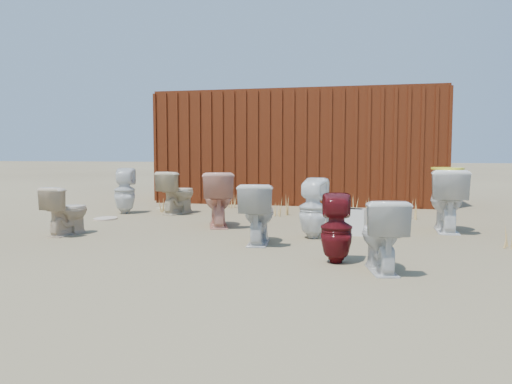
% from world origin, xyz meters
% --- Properties ---
extents(ground, '(100.00, 100.00, 0.00)m').
position_xyz_m(ground, '(0.00, 0.00, 0.00)').
color(ground, brown).
rests_on(ground, ground).
extents(shipping_container, '(6.00, 2.40, 2.40)m').
position_xyz_m(shipping_container, '(0.00, 5.20, 1.20)').
color(shipping_container, '#44180B').
rests_on(shipping_container, ground).
extents(toilet_front_pink, '(0.68, 0.90, 0.81)m').
position_xyz_m(toilet_front_pink, '(-0.66, 0.96, 0.40)').
color(toilet_front_pink, '#E39A83').
rests_on(toilet_front_pink, ground).
extents(toilet_front_c, '(0.48, 0.75, 0.73)m').
position_xyz_m(toilet_front_c, '(0.22, -0.28, 0.36)').
color(toilet_front_c, silver).
rests_on(toilet_front_c, ground).
extents(toilet_front_maroon, '(0.33, 0.34, 0.69)m').
position_xyz_m(toilet_front_maroon, '(1.21, -1.13, 0.34)').
color(toilet_front_maroon, '#5D1014').
rests_on(toilet_front_maroon, ground).
extents(toilet_front_e, '(0.50, 0.72, 0.67)m').
position_xyz_m(toilet_front_e, '(1.63, -1.40, 0.34)').
color(toilet_front_e, silver).
rests_on(toilet_front_e, ground).
extents(toilet_back_a, '(0.46, 0.46, 0.81)m').
position_xyz_m(toilet_back_a, '(-2.75, 2.09, 0.41)').
color(toilet_back_a, white).
rests_on(toilet_back_a, ground).
extents(toilet_back_beige_left, '(0.48, 0.69, 0.64)m').
position_xyz_m(toilet_back_beige_left, '(-2.39, -0.21, 0.32)').
color(toilet_back_beige_left, beige).
rests_on(toilet_back_beige_left, ground).
extents(toilet_back_beige_right, '(0.63, 0.84, 0.76)m').
position_xyz_m(toilet_back_beige_right, '(-1.82, 2.30, 0.38)').
color(toilet_back_beige_right, beige).
rests_on(toilet_back_beige_right, ground).
extents(toilet_back_yellowlid, '(0.49, 0.85, 0.86)m').
position_xyz_m(toilet_back_yellowlid, '(2.56, 1.20, 0.43)').
color(toilet_back_yellowlid, white).
rests_on(toilet_back_yellowlid, ground).
extents(toilet_back_e, '(0.41, 0.42, 0.77)m').
position_xyz_m(toilet_back_e, '(0.82, 0.25, 0.38)').
color(toilet_back_e, white).
rests_on(toilet_back_e, ground).
extents(yellow_lid, '(0.44, 0.55, 0.02)m').
position_xyz_m(yellow_lid, '(2.56, 1.20, 0.87)').
color(yellow_lid, yellow).
rests_on(yellow_lid, toilet_back_yellowlid).
extents(loose_tank, '(0.53, 0.28, 0.35)m').
position_xyz_m(loose_tank, '(1.23, 0.64, 0.17)').
color(loose_tank, white).
rests_on(loose_tank, ground).
extents(loose_lid_near, '(0.44, 0.54, 0.02)m').
position_xyz_m(loose_lid_near, '(-2.31, 2.93, 0.01)').
color(loose_lid_near, '#B9B186').
rests_on(loose_lid_near, ground).
extents(loose_lid_far, '(0.38, 0.48, 0.02)m').
position_xyz_m(loose_lid_far, '(-2.69, 1.30, 0.01)').
color(loose_lid_far, '#CDB295').
rests_on(loose_lid_far, ground).
extents(weed_clump_a, '(0.36, 0.36, 0.26)m').
position_xyz_m(weed_clump_a, '(-2.07, 2.56, 0.13)').
color(weed_clump_a, tan).
rests_on(weed_clump_a, ground).
extents(weed_clump_b, '(0.32, 0.32, 0.32)m').
position_xyz_m(weed_clump_b, '(0.05, 2.42, 0.16)').
color(weed_clump_b, tan).
rests_on(weed_clump_b, ground).
extents(weed_clump_c, '(0.36, 0.36, 0.30)m').
position_xyz_m(weed_clump_c, '(2.10, 2.41, 0.15)').
color(weed_clump_c, tan).
rests_on(weed_clump_c, ground).
extents(weed_clump_d, '(0.30, 0.30, 0.24)m').
position_xyz_m(weed_clump_d, '(-1.15, 3.39, 0.12)').
color(weed_clump_d, tan).
rests_on(weed_clump_d, ground).
extents(weed_clump_e, '(0.34, 0.34, 0.28)m').
position_xyz_m(weed_clump_e, '(1.36, 3.30, 0.14)').
color(weed_clump_e, tan).
rests_on(weed_clump_e, ground).
extents(weed_clump_f, '(0.28, 0.28, 0.24)m').
position_xyz_m(weed_clump_f, '(3.12, 0.09, 0.12)').
color(weed_clump_f, tan).
rests_on(weed_clump_f, ground).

